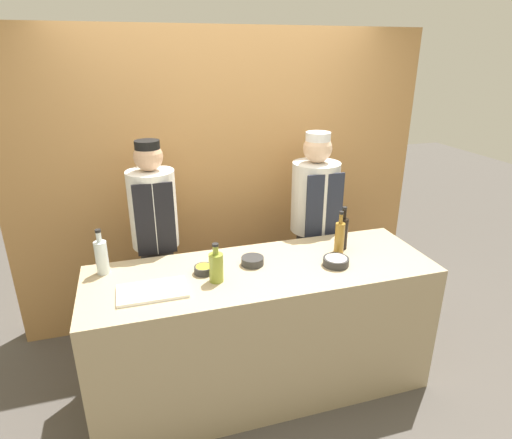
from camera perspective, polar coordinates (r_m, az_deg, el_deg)
ground_plane at (r=3.28m, az=0.80°, el=-21.00°), size 14.00×14.00×0.00m
cabinet_wall at (r=3.61m, az=-4.32°, el=5.14°), size 3.39×0.18×2.40m
counter at (r=2.98m, az=0.84°, el=-14.42°), size 2.22×0.74×0.93m
sauce_bowl_yellow at (r=2.69m, az=-6.99°, el=-6.60°), size 0.12×0.12×0.05m
sauce_bowl_white at (r=2.81m, az=10.61°, el=-5.46°), size 0.17×0.17×0.05m
sauce_bowl_orange at (r=2.77m, az=-0.47°, el=-5.48°), size 0.15×0.15×0.05m
cutting_board at (r=2.55m, az=-13.64°, el=-9.27°), size 0.40×0.23×0.02m
bottle_clear at (r=2.80m, az=-19.90°, el=-4.63°), size 0.08×0.08×0.29m
bottle_oil at (r=2.56m, az=-5.34°, el=-6.27°), size 0.09×0.09×0.25m
bottle_vinegar at (r=2.94m, az=11.07°, el=-2.33°), size 0.07×0.07×0.31m
bottle_soy at (r=3.02m, az=11.51°, el=-1.70°), size 0.07×0.07×0.31m
chef_left at (r=3.18m, az=-13.14°, el=-3.30°), size 0.33×0.33×1.67m
chef_right at (r=3.46m, az=7.67°, el=-1.06°), size 0.37×0.37×1.66m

